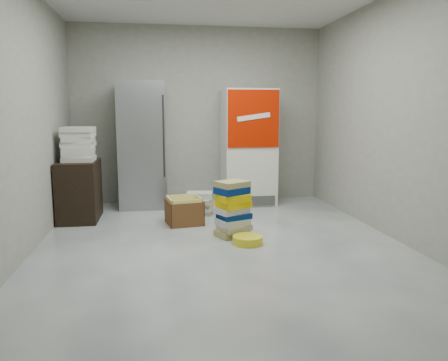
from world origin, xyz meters
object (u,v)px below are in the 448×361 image
at_px(coke_cooler, 248,147).
at_px(wood_shelf, 80,191).
at_px(phonebook_stack_main, 233,209).
at_px(steel_fridge, 142,145).
at_px(cardboard_box, 184,213).

height_order(coke_cooler, wood_shelf, coke_cooler).
bearing_deg(coke_cooler, phonebook_stack_main, -107.21).
bearing_deg(steel_fridge, coke_cooler, -0.18).
bearing_deg(wood_shelf, steel_fridge, 41.31).
bearing_deg(wood_shelf, coke_cooler, 16.28).
bearing_deg(phonebook_stack_main, cardboard_box, 104.24).
relative_size(steel_fridge, coke_cooler, 1.06).
distance_m(coke_cooler, cardboard_box, 1.78).
bearing_deg(steel_fridge, wood_shelf, -138.69).
xyz_separation_m(steel_fridge, wood_shelf, (-0.83, -0.73, -0.55)).
relative_size(coke_cooler, wood_shelf, 2.25).
height_order(steel_fridge, coke_cooler, steel_fridge).
bearing_deg(cardboard_box, steel_fridge, 105.43).
distance_m(steel_fridge, phonebook_stack_main, 2.23).
height_order(steel_fridge, cardboard_box, steel_fridge).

